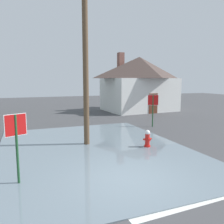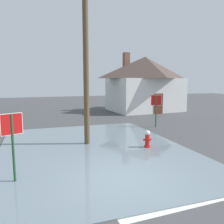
# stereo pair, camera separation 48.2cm
# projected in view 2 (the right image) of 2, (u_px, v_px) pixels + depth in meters

# --- Properties ---
(ground_plane) EXTENTS (80.00, 80.00, 0.10)m
(ground_plane) POSITION_uv_depth(u_px,v_px,m) (123.00, 181.00, 7.69)
(ground_plane) COLOR #424244
(flood_puddle) EXTENTS (8.64, 11.28, 0.04)m
(flood_puddle) POSITION_uv_depth(u_px,v_px,m) (94.00, 149.00, 11.04)
(flood_puddle) COLOR slate
(flood_puddle) RESTS_ON ground
(lane_stop_bar) EXTENTS (3.40, 0.43, 0.01)m
(lane_stop_bar) POSITION_uv_depth(u_px,v_px,m) (178.00, 208.00, 6.00)
(lane_stop_bar) COLOR silver
(lane_stop_bar) RESTS_ON ground
(stop_sign_near) EXTENTS (0.65, 0.30, 2.28)m
(stop_sign_near) POSITION_uv_depth(u_px,v_px,m) (12.00, 134.00, 7.29)
(stop_sign_near) COLOR #1E4C28
(stop_sign_near) RESTS_ON ground
(fire_hydrant) EXTENTS (0.44, 0.38, 0.87)m
(fire_hydrant) POSITION_uv_depth(u_px,v_px,m) (147.00, 139.00, 11.26)
(fire_hydrant) COLOR red
(fire_hydrant) RESTS_ON ground
(utility_pole) EXTENTS (1.60, 0.28, 8.97)m
(utility_pole) POSITION_uv_depth(u_px,v_px,m) (86.00, 52.00, 11.30)
(utility_pole) COLOR brown
(utility_pole) RESTS_ON ground
(stop_sign_far) EXTENTS (0.65, 0.41, 2.28)m
(stop_sign_far) POSITION_uv_depth(u_px,v_px,m) (156.00, 104.00, 16.08)
(stop_sign_far) COLOR #1E4C28
(stop_sign_far) RESTS_ON ground
(house) EXTENTS (7.99, 6.26, 6.21)m
(house) POSITION_uv_depth(u_px,v_px,m) (145.00, 83.00, 24.72)
(house) COLOR silver
(house) RESTS_ON ground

